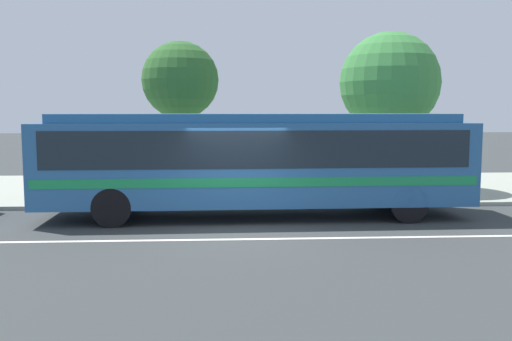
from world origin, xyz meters
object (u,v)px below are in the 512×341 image
(street_tree_mid_block, at_px, (390,83))
(street_tree_near_stop, at_px, (180,81))
(pedestrian_waiting_near_sign, at_px, (351,171))
(pedestrian_walking_along_curb, at_px, (100,169))
(transit_bus, at_px, (256,157))
(bus_stop_sign, at_px, (364,152))
(pedestrian_standing_by_tree, at_px, (395,164))

(street_tree_mid_block, bearing_deg, street_tree_near_stop, -176.97)
(pedestrian_waiting_near_sign, bearing_deg, pedestrian_walking_along_curb, 174.19)
(pedestrian_walking_along_curb, height_order, street_tree_near_stop, street_tree_near_stop)
(pedestrian_waiting_near_sign, bearing_deg, transit_bus, -149.22)
(bus_stop_sign, xyz_separation_m, street_tree_near_stop, (-5.79, 2.54, 2.25))
(pedestrian_standing_by_tree, relative_size, street_tree_mid_block, 0.30)
(pedestrian_walking_along_curb, distance_m, street_tree_mid_block, 10.43)
(transit_bus, relative_size, bus_stop_sign, 4.82)
(pedestrian_waiting_near_sign, height_order, street_tree_mid_block, street_tree_mid_block)
(pedestrian_waiting_near_sign, bearing_deg, street_tree_mid_block, 54.88)
(bus_stop_sign, xyz_separation_m, street_tree_mid_block, (1.62, 2.93, 2.23))
(pedestrian_waiting_near_sign, relative_size, pedestrian_walking_along_curb, 0.98)
(pedestrian_waiting_near_sign, distance_m, pedestrian_walking_along_curb, 7.90)
(street_tree_near_stop, bearing_deg, pedestrian_standing_by_tree, -5.47)
(pedestrian_waiting_near_sign, height_order, street_tree_near_stop, street_tree_near_stop)
(street_tree_near_stop, bearing_deg, bus_stop_sign, -23.66)
(bus_stop_sign, bearing_deg, transit_bus, -153.47)
(pedestrian_waiting_near_sign, xyz_separation_m, pedestrian_standing_by_tree, (1.91, 1.72, 0.03))
(transit_bus, distance_m, pedestrian_waiting_near_sign, 3.61)
(pedestrian_standing_by_tree, height_order, street_tree_mid_block, street_tree_mid_block)
(bus_stop_sign, bearing_deg, pedestrian_standing_by_tree, 49.79)
(bus_stop_sign, distance_m, street_tree_mid_block, 4.02)
(transit_bus, relative_size, pedestrian_standing_by_tree, 6.92)
(pedestrian_waiting_near_sign, distance_m, pedestrian_standing_by_tree, 2.57)
(bus_stop_sign, height_order, street_tree_mid_block, street_tree_mid_block)
(pedestrian_walking_along_curb, height_order, street_tree_mid_block, street_tree_mid_block)
(pedestrian_waiting_near_sign, distance_m, street_tree_mid_block, 4.45)
(transit_bus, relative_size, pedestrian_waiting_near_sign, 7.12)
(pedestrian_standing_by_tree, distance_m, bus_stop_sign, 2.47)
(transit_bus, distance_m, bus_stop_sign, 3.82)
(pedestrian_waiting_near_sign, xyz_separation_m, bus_stop_sign, (0.36, -0.12, 0.60))
(transit_bus, xyz_separation_m, street_tree_mid_block, (5.04, 4.64, 2.25))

